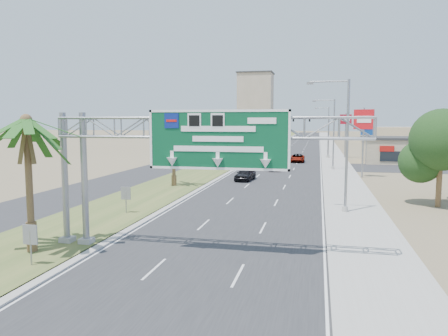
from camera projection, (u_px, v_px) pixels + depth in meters
road at (298, 146)px, 120.15m from camera, size 12.00×300.00×0.02m
sidewalk_right at (330, 147)px, 118.36m from camera, size 4.00×300.00×0.10m
median_grass at (262, 146)px, 122.25m from camera, size 7.00×300.00×0.12m
opposing_road at (238, 146)px, 123.73m from camera, size 8.00×300.00×0.02m
sign_gantry at (190, 138)px, 22.49m from camera, size 16.75×1.24×7.50m
palm_near at (26, 121)px, 22.24m from camera, size 5.70×5.70×8.35m
palm_row_b at (174, 141)px, 45.84m from camera, size 3.99×3.99×5.95m
palm_row_c at (210, 130)px, 61.30m from camera, size 3.99×3.99×6.75m
palm_row_d at (234, 135)px, 78.93m from camera, size 3.99×3.99×5.45m
palm_row_e at (250, 129)px, 97.32m from camera, size 3.99×3.99×6.15m
palm_row_f at (264, 129)px, 121.65m from camera, size 3.99×3.99×5.75m
streetlight_near at (344, 151)px, 32.61m from camera, size 3.27×0.44×10.00m
streetlight_mid at (332, 137)px, 61.76m from camera, size 3.27×0.44×10.00m
streetlight_far at (327, 131)px, 96.74m from camera, size 3.27×0.44×10.00m
signal_mast at (317, 132)px, 81.60m from camera, size 10.28×0.71×8.00m
store_building at (420, 151)px, 72.55m from camera, size 18.00×10.00×4.00m
oak_near at (441, 151)px, 34.89m from camera, size 4.50×4.50×6.80m
median_signback_a at (30, 238)px, 20.58m from camera, size 0.75×0.08×2.08m
median_signback_b at (126, 195)px, 32.39m from camera, size 0.75×0.08×2.08m
tower_distant at (255, 103)px, 261.06m from camera, size 20.00×16.00×35.00m
building_distant_left at (192, 131)px, 177.89m from camera, size 24.00×14.00×6.00m
building_distant_right at (395, 135)px, 142.72m from camera, size 20.00×12.00×5.00m
car_left_lane at (245, 174)px, 51.00m from camera, size 2.22×4.60×1.51m
car_mid_lane at (276, 165)px, 61.33m from camera, size 1.68×4.41×1.44m
car_right_lane at (297, 158)px, 73.79m from camera, size 2.31×4.95×1.37m
car_far at (278, 148)px, 102.16m from camera, size 2.12×4.76×1.36m
pole_sign_red_near at (364, 123)px, 53.14m from camera, size 2.38×1.02×8.55m
pole_sign_blue at (367, 128)px, 69.81m from camera, size 2.02×0.61×7.88m
pole_sign_red_far at (346, 123)px, 81.90m from camera, size 2.21×0.82×8.37m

